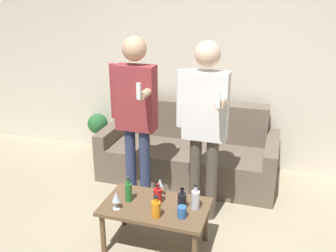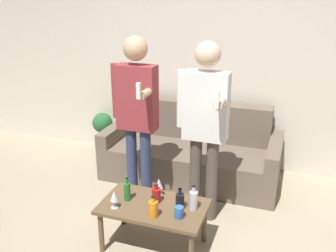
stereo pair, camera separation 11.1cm
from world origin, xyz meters
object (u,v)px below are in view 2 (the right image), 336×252
(couch, at_px, (192,152))
(person_standing_right, at_px, (205,119))
(coffee_table, at_px, (154,210))
(person_standing_left, at_px, (137,109))
(bottle_orange, at_px, (127,191))

(couch, height_order, person_standing_right, person_standing_right)
(coffee_table, xyz_separation_m, person_standing_left, (-0.39, 0.59, 0.67))
(person_standing_right, bearing_deg, couch, 112.22)
(person_standing_left, bearing_deg, couch, 66.65)
(person_standing_left, xyz_separation_m, person_standing_right, (0.67, -0.02, -0.02))
(couch, relative_size, person_standing_left, 1.17)
(couch, bearing_deg, coffee_table, -87.74)
(person_standing_right, bearing_deg, coffee_table, -115.80)
(couch, distance_m, coffee_table, 1.38)
(couch, height_order, person_standing_left, person_standing_left)
(bottle_orange, xyz_separation_m, person_standing_right, (0.51, 0.57, 0.52))
(coffee_table, distance_m, person_standing_right, 0.91)
(couch, relative_size, bottle_orange, 9.05)
(person_standing_right, bearing_deg, person_standing_left, 178.16)
(couch, relative_size, person_standing_right, 1.18)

